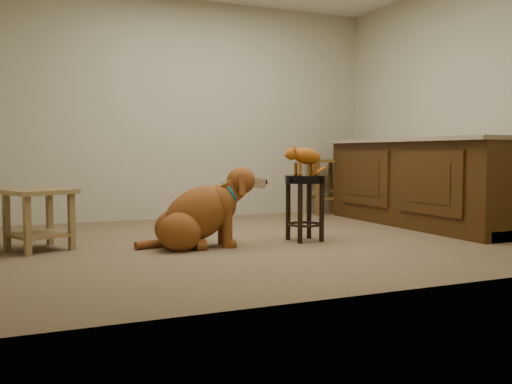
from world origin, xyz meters
name	(u,v)px	position (x,y,z in m)	size (l,w,h in m)	color
floor	(264,241)	(0.00, 0.00, 0.00)	(4.50, 4.00, 0.01)	brown
room_shell	(265,51)	(0.00, 0.00, 1.68)	(4.54, 4.04, 2.62)	#B0AC8E
cabinet_run	(417,185)	(1.94, 0.30, 0.44)	(0.70, 2.56, 0.94)	#3F250B
padded_stool	(305,194)	(0.33, -0.15, 0.42)	(0.36, 0.36, 0.59)	black
wood_stool	(324,186)	(1.61, 1.70, 0.36)	(0.43, 0.43, 0.70)	brown
side_table	(39,210)	(-1.88, 0.27, 0.33)	(0.63, 0.63, 0.50)	olive
golden_retriever	(199,215)	(-0.65, -0.11, 0.27)	(1.11, 0.59, 0.71)	brown
tabby_kitten	(304,157)	(0.31, -0.15, 0.75)	(0.48, 0.18, 0.30)	#9B4D0F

